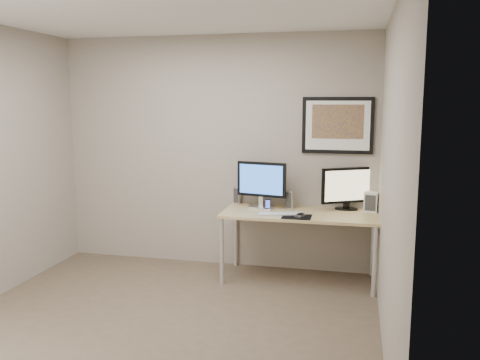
{
  "coord_description": "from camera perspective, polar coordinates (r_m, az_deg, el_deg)",
  "views": [
    {
      "loc": [
        1.55,
        -3.82,
        1.89
      ],
      "look_at": [
        0.42,
        1.1,
        1.09
      ],
      "focal_mm": 38.0,
      "sensor_mm": 36.0,
      "label": 1
    }
  ],
  "objects": [
    {
      "name": "monitor_tv",
      "position": [
        5.49,
        11.92,
        -0.81
      ],
      "size": [
        0.52,
        0.31,
        0.45
      ],
      "rotation": [
        0.0,
        0.0,
        0.51
      ],
      "color": "black",
      "rests_on": "desk"
    },
    {
      "name": "keyboard",
      "position": [
        5.2,
        4.68,
        -3.81
      ],
      "size": [
        0.49,
        0.25,
        0.02
      ],
      "primitive_type": "cube",
      "rotation": [
        0.0,
        0.0,
        0.26
      ],
      "color": "#BBBBBF",
      "rests_on": "desk"
    },
    {
      "name": "mouse",
      "position": [
        5.13,
        6.79,
        -3.87
      ],
      "size": [
        0.1,
        0.13,
        0.04
      ],
      "primitive_type": "ellipsoid",
      "rotation": [
        0.0,
        0.0,
        -0.42
      ],
      "color": "black",
      "rests_on": "mousepad"
    },
    {
      "name": "desk",
      "position": [
        5.34,
        6.71,
        -4.32
      ],
      "size": [
        1.6,
        0.7,
        0.73
      ],
      "color": "#997F4A",
      "rests_on": "floor"
    },
    {
      "name": "speaker_right",
      "position": [
        5.48,
        5.65,
        -2.21
      ],
      "size": [
        0.1,
        0.1,
        0.2
      ],
      "primitive_type": "cylinder",
      "rotation": [
        0.0,
        0.0,
        -0.34
      ],
      "color": "#AFAFB4",
      "rests_on": "desk"
    },
    {
      "name": "monitor_large",
      "position": [
        5.46,
        2.42,
        -0.31
      ],
      "size": [
        0.55,
        0.22,
        0.5
      ],
      "rotation": [
        0.0,
        0.0,
        -0.2
      ],
      "color": "#AFAFB4",
      "rests_on": "desk"
    },
    {
      "name": "phone_dock",
      "position": [
        5.38,
        3.12,
        -2.78
      ],
      "size": [
        0.07,
        0.07,
        0.13
      ],
      "primitive_type": "cube",
      "rotation": [
        0.0,
        0.0,
        0.32
      ],
      "color": "black",
      "rests_on": "desk"
    },
    {
      "name": "room",
      "position": [
        4.55,
        -7.04,
        5.84
      ],
      "size": [
        3.6,
        3.6,
        3.6
      ],
      "color": "white",
      "rests_on": "ground"
    },
    {
      "name": "fan_unit",
      "position": [
        5.47,
        14.5,
        -2.41
      ],
      "size": [
        0.15,
        0.12,
        0.21
      ],
      "primitive_type": "cube",
      "rotation": [
        0.0,
        0.0,
        -0.19
      ],
      "color": "silver",
      "rests_on": "desk"
    },
    {
      "name": "speaker_left",
      "position": [
        5.72,
        -0.25,
        -1.71
      ],
      "size": [
        0.1,
        0.1,
        0.19
      ],
      "primitive_type": "cylinder",
      "rotation": [
        0.0,
        0.0,
        -0.35
      ],
      "color": "#AFAFB4",
      "rests_on": "desk"
    },
    {
      "name": "floor",
      "position": [
        4.54,
        -8.63,
        -15.72
      ],
      "size": [
        3.6,
        3.6,
        0.0
      ],
      "primitive_type": "plane",
      "color": "brown",
      "rests_on": "ground"
    },
    {
      "name": "framed_art",
      "position": [
        5.51,
        10.91,
        6.05
      ],
      "size": [
        0.75,
        0.04,
        0.6
      ],
      "color": "black",
      "rests_on": "room"
    },
    {
      "name": "mousepad",
      "position": [
        5.12,
        6.4,
        -4.11
      ],
      "size": [
        0.29,
        0.26,
        0.0
      ],
      "primitive_type": "cube",
      "rotation": [
        0.0,
        0.0,
        0.01
      ],
      "color": "black",
      "rests_on": "desk"
    }
  ]
}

